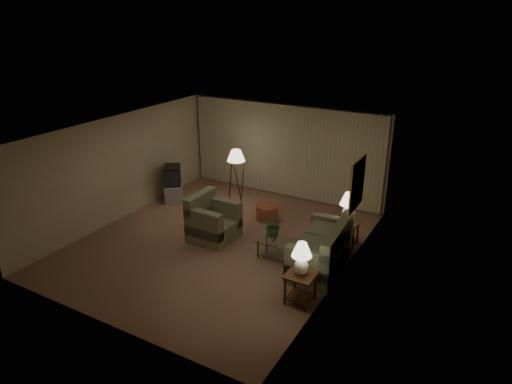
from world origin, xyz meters
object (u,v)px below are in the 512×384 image
tv_cabinet (174,192)px  table_lamp_far (348,205)px  vase (274,237)px  ottoman (267,212)px  side_table_near (300,283)px  sofa (320,250)px  floor_lamp (236,175)px  coffee_table (280,247)px  side_table_far (346,229)px  armchair (214,222)px  crt_tv (173,175)px  table_lamp_near (302,256)px

tv_cabinet → table_lamp_far: bearing=52.6°
tv_cabinet → vase: (4.00, -1.49, 0.24)m
ottoman → tv_cabinet: bearing=-176.5°
table_lamp_far → vase: (-1.20, -1.35, -0.52)m
side_table_near → ottoman: 3.70m
sofa → floor_lamp: (-3.39, 2.15, 0.40)m
coffee_table → tv_cabinet: size_ratio=1.13×
table_lamp_far → vase: 1.88m
table_lamp_far → coffee_table: bearing=-127.9°
side_table_far → table_lamp_far: 0.61m
side_table_far → floor_lamp: floor_lamp is taller
armchair → side_table_near: size_ratio=1.75×
coffee_table → side_table_far: bearing=52.1°
floor_lamp → ottoman: 1.54m
table_lamp_far → coffee_table: (-1.05, -1.35, -0.74)m
side_table_near → ottoman: (-2.25, 2.92, -0.22)m
floor_lamp → ottoman: (1.29, -0.57, -0.62)m
crt_tv → floor_lamp: (1.66, 0.76, 0.05)m
table_lamp_far → crt_tv: (-5.20, 0.14, -0.25)m
tv_cabinet → crt_tv: crt_tv is taller
coffee_table → ottoman: 2.06m
sofa → crt_tv: 5.25m
table_lamp_near → armchair: bearing=155.0°
table_lamp_near → ottoman: (-2.25, 2.92, -0.79)m
table_lamp_near → crt_tv: table_lamp_near is taller
side_table_far → floor_lamp: 3.67m
tv_cabinet → floor_lamp: 1.91m
ottoman → vase: (1.05, -1.67, 0.30)m
floor_lamp → side_table_far: bearing=-14.2°
tv_cabinet → ottoman: (2.95, 0.18, -0.06)m
sofa → side_table_far: sofa is taller
side_table_near → ottoman: side_table_near is taller
sofa → vase: 1.06m
tv_cabinet → crt_tv: size_ratio=1.18×
side_table_far → side_table_near: bearing=-90.0°
crt_tv → table_lamp_far: bearing=52.6°
table_lamp_far → side_table_near: bearing=-90.0°
side_table_near → crt_tv: (-5.20, 2.74, 0.35)m
sofa → table_lamp_far: (0.15, 1.25, 0.60)m
table_lamp_near → coffee_table: size_ratio=0.65×
coffee_table → side_table_near: bearing=-49.9°
table_lamp_near → table_lamp_far: size_ratio=0.93×
armchair → table_lamp_far: bearing=-65.3°
side_table_near → coffee_table: bearing=130.1°
floor_lamp → armchair: bearing=-72.1°
table_lamp_far → sofa: bearing=-96.8°
sofa → armchair: armchair is taller
sofa → ottoman: sofa is taller
sofa → table_lamp_far: size_ratio=2.85×
armchair → vase: armchair is taller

